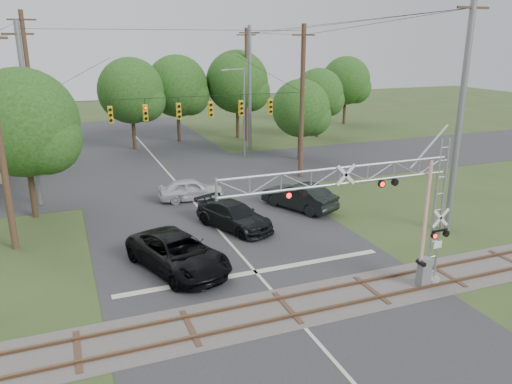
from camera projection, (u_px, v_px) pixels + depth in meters
name	position (u px, v px, depth m)	size (l,w,h in m)	color
ground	(310.00, 335.00, 18.30)	(160.00, 160.00, 0.00)	#30431F
road_main	(225.00, 238.00, 27.19)	(14.00, 90.00, 0.02)	#2B2B2E
road_cross	(170.00, 176.00, 39.64)	(90.00, 12.00, 0.02)	#2B2B2E
railroad_track	(287.00, 308.00, 20.07)	(90.00, 3.20, 0.17)	#433E3A
crossing_gantry	(381.00, 205.00, 19.93)	(10.29, 0.83, 6.50)	gray
traffic_signal_span	(191.00, 109.00, 34.72)	(19.34, 0.36, 11.50)	slate
pickup_black	(178.00, 253.00, 23.25)	(2.76, 5.99, 1.66)	black
car_dark	(234.00, 216.00, 28.45)	(2.10, 5.17, 1.50)	black
sedan_silver	(191.00, 189.00, 33.50)	(1.75, 4.36, 1.49)	silver
suv_dark	(299.00, 196.00, 31.71)	(1.77, 5.07, 1.67)	black
streetlight	(242.00, 108.00, 44.44)	(2.16, 0.22, 8.09)	slate
utility_poles	(204.00, 100.00, 37.40)	(24.66, 28.95, 12.61)	#3B2C1B
treeline	(145.00, 93.00, 47.02)	(55.81, 29.71, 9.62)	#3A2B1A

